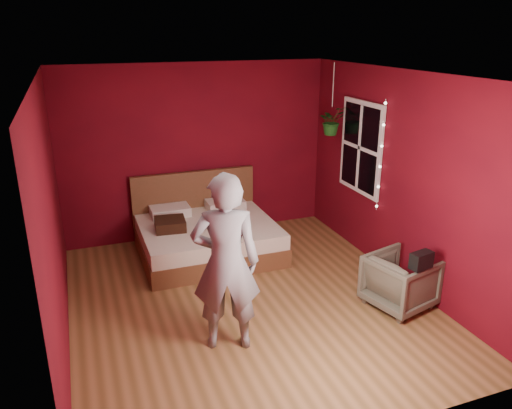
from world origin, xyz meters
TOP-DOWN VIEW (x-y plane):
  - floor at (0.00, 0.00)m, footprint 4.50×4.50m
  - room_walls at (0.00, 0.00)m, footprint 4.04×4.54m
  - window at (1.97, 0.90)m, footprint 0.05×0.97m
  - fairy_lights at (1.94, 0.38)m, footprint 0.04×0.04m
  - bed at (-0.10, 1.49)m, footprint 1.87×1.59m
  - person at (-0.48, -0.72)m, footprint 0.76×0.61m
  - armchair at (1.60, -0.70)m, footprint 0.83×0.82m
  - handbag at (1.61, -0.99)m, footprint 0.27×0.18m
  - throw_pillow at (-0.62, 1.40)m, footprint 0.44×0.44m
  - hanging_plant at (1.79, 1.43)m, footprint 0.43×0.39m

SIDE VIEW (x-z plane):
  - floor at x=0.00m, z-range 0.00..0.00m
  - bed at x=-0.10m, z-range -0.25..0.78m
  - armchair at x=1.60m, z-range 0.00..0.62m
  - throw_pillow at x=-0.62m, z-range 0.47..0.61m
  - handbag at x=1.61m, z-range 0.62..0.80m
  - person at x=-0.48m, z-range 0.00..1.82m
  - fairy_lights at x=1.94m, z-range 0.77..2.22m
  - window at x=1.97m, z-range 0.87..2.14m
  - room_walls at x=0.00m, z-range 0.37..2.99m
  - hanging_plant at x=1.79m, z-range 1.28..2.30m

